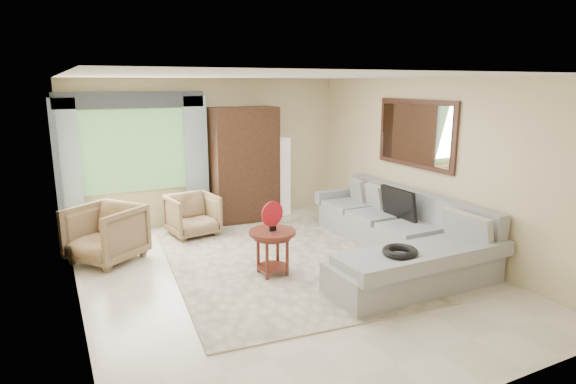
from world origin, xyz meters
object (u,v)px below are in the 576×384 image
armoire (244,165)px  armchair_left (106,234)px  tv_screen (398,204)px  coffee_table (272,252)px  armchair_right (193,215)px  floor_lamp (282,177)px  sectional_sofa (398,240)px  potted_plant (102,223)px

armoire → armchair_left: bearing=-157.2°
tv_screen → coffee_table: (-2.17, -0.10, -0.39)m
coffee_table → armchair_left: (-1.91, 1.57, 0.08)m
armchair_right → armoire: (1.14, 0.48, 0.70)m
armchair_left → floor_lamp: (3.39, 1.15, 0.34)m
armchair_right → armoire: armoire is taller
sectional_sofa → armchair_left: (-3.82, 1.81, 0.13)m
coffee_table → potted_plant: coffee_table is taller
armchair_left → armchair_right: armchair_left is taller
armchair_left → coffee_table: bearing=14.2°
armchair_right → floor_lamp: 2.05m
potted_plant → floor_lamp: 3.37m
sectional_sofa → armchair_right: sectional_sofa is taller
armchair_left → armoire: 2.88m
sectional_sofa → armchair_right: (-2.37, 2.42, 0.07)m
armoire → armchair_right: bearing=-157.3°
coffee_table → armoire: bearing=75.7°
potted_plant → armoire: (2.54, 0.10, 0.76)m
sectional_sofa → armoire: 3.24m
tv_screen → coffee_table: 2.21m
coffee_table → floor_lamp: size_ratio=0.42×
sectional_sofa → floor_lamp: (-0.43, 2.96, 0.47)m
tv_screen → armchair_left: size_ratio=0.82×
armoire → potted_plant: bearing=-177.7°
tv_screen → potted_plant: (-4.04, 2.45, -0.43)m
coffee_table → tv_screen: bearing=2.7°
armchair_left → armchair_right: 1.57m
tv_screen → armchair_left: bearing=160.3°
tv_screen → floor_lamp: 2.70m
sectional_sofa → armchair_left: 4.23m
potted_plant → floor_lamp: (3.34, 0.16, 0.46)m
armchair_right → potted_plant: armchair_right is taller
floor_lamp → coffee_table: bearing=-118.5°
armchair_right → armoire: size_ratio=0.37×
potted_plant → floor_lamp: bearing=2.8°
armoire → tv_screen: bearing=-59.6°
sectional_sofa → armoire: size_ratio=1.65×
armchair_right → armoire: 1.42m
armoire → sectional_sofa: bearing=-66.9°
tv_screen → armoire: armoire is taller
potted_plant → floor_lamp: size_ratio=0.39×
armchair_left → potted_plant: 0.99m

